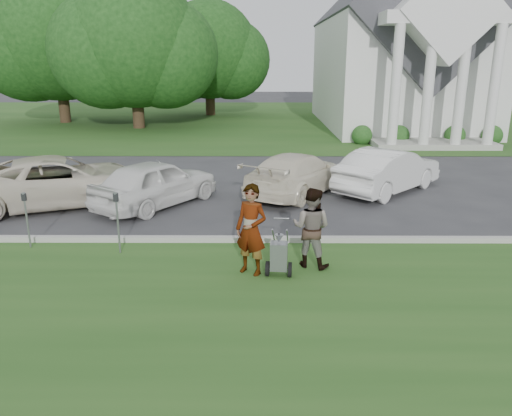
{
  "coord_description": "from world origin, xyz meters",
  "views": [
    {
      "loc": [
        -0.08,
        -11.17,
        4.42
      ],
      "look_at": [
        -0.13,
        0.0,
        1.06
      ],
      "focal_mm": 35.0,
      "sensor_mm": 36.0,
      "label": 1
    }
  ],
  "objects_px": {
    "tree_back": "(209,54)",
    "parking_meter_near": "(117,215)",
    "church": "(398,34)",
    "car_a": "(60,181)",
    "car_d": "(388,170)",
    "person_right": "(311,228)",
    "tree_left": "(134,47)",
    "person_left": "(251,230)",
    "car_b": "(156,183)",
    "parking_meter_far": "(26,213)",
    "striping_cart": "(279,257)",
    "car_c": "(298,174)",
    "tree_far": "(57,39)"
  },
  "relations": [
    {
      "from": "tree_back",
      "to": "person_right",
      "type": "height_order",
      "value": "tree_back"
    },
    {
      "from": "person_left",
      "to": "person_right",
      "type": "xyz_separation_m",
      "value": [
        1.3,
        0.4,
        -0.09
      ]
    },
    {
      "from": "car_d",
      "to": "tree_far",
      "type": "bearing_deg",
      "value": -2.18
    },
    {
      "from": "tree_left",
      "to": "parking_meter_far",
      "type": "xyz_separation_m",
      "value": [
        2.39,
        -21.84,
        -4.24
      ]
    },
    {
      "from": "car_a",
      "to": "car_c",
      "type": "xyz_separation_m",
      "value": [
        7.49,
        1.4,
        -0.07
      ]
    },
    {
      "from": "parking_meter_far",
      "to": "person_left",
      "type": "bearing_deg",
      "value": -15.35
    },
    {
      "from": "church",
      "to": "car_d",
      "type": "xyz_separation_m",
      "value": [
        -4.63,
        -17.56,
        -5.19
      ]
    },
    {
      "from": "car_b",
      "to": "car_c",
      "type": "distance_m",
      "value": 4.73
    },
    {
      "from": "tree_left",
      "to": "car_c",
      "type": "distance_m",
      "value": 19.62
    },
    {
      "from": "tree_left",
      "to": "striping_cart",
      "type": "relative_size",
      "value": 9.48
    },
    {
      "from": "striping_cart",
      "to": "car_d",
      "type": "xyz_separation_m",
      "value": [
        4.02,
        7.02,
        0.32
      ]
    },
    {
      "from": "car_d",
      "to": "striping_cart",
      "type": "bearing_deg",
      "value": 104.65
    },
    {
      "from": "person_left",
      "to": "car_d",
      "type": "height_order",
      "value": "person_left"
    },
    {
      "from": "tree_back",
      "to": "car_a",
      "type": "height_order",
      "value": "tree_back"
    },
    {
      "from": "church",
      "to": "parking_meter_far",
      "type": "bearing_deg",
      "value": -122.49
    },
    {
      "from": "tree_back",
      "to": "car_b",
      "type": "distance_m",
      "value": 26.52
    },
    {
      "from": "church",
      "to": "tree_far",
      "type": "relative_size",
      "value": 2.07
    },
    {
      "from": "church",
      "to": "person_right",
      "type": "xyz_separation_m",
      "value": [
        -7.93,
        -24.04,
        -5.05
      ]
    },
    {
      "from": "striping_cart",
      "to": "person_left",
      "type": "bearing_deg",
      "value": 172.4
    },
    {
      "from": "car_a",
      "to": "striping_cart",
      "type": "bearing_deg",
      "value": -151.79
    },
    {
      "from": "car_b",
      "to": "striping_cart",
      "type": "bearing_deg",
      "value": 158.58
    },
    {
      "from": "car_b",
      "to": "car_d",
      "type": "relative_size",
      "value": 0.95
    },
    {
      "from": "tree_left",
      "to": "striping_cart",
      "type": "height_order",
      "value": "tree_left"
    },
    {
      "from": "church",
      "to": "parking_meter_near",
      "type": "relative_size",
      "value": 16.24
    },
    {
      "from": "person_left",
      "to": "parking_meter_far",
      "type": "bearing_deg",
      "value": -165.68
    },
    {
      "from": "tree_back",
      "to": "car_d",
      "type": "relative_size",
      "value": 2.11
    },
    {
      "from": "tree_far",
      "to": "person_left",
      "type": "relative_size",
      "value": 5.98
    },
    {
      "from": "tree_far",
      "to": "car_d",
      "type": "bearing_deg",
      "value": -46.59
    },
    {
      "from": "tree_back",
      "to": "car_b",
      "type": "bearing_deg",
      "value": -88.33
    },
    {
      "from": "car_c",
      "to": "car_d",
      "type": "height_order",
      "value": "car_d"
    },
    {
      "from": "person_right",
      "to": "car_a",
      "type": "xyz_separation_m",
      "value": [
        -7.32,
        4.79,
        -0.12
      ]
    },
    {
      "from": "person_right",
      "to": "car_c",
      "type": "relative_size",
      "value": 0.37
    },
    {
      "from": "person_left",
      "to": "parking_meter_near",
      "type": "relative_size",
      "value": 1.31
    },
    {
      "from": "tree_far",
      "to": "person_left",
      "type": "distance_m",
      "value": 30.08
    },
    {
      "from": "parking_meter_far",
      "to": "car_a",
      "type": "relative_size",
      "value": 0.25
    },
    {
      "from": "tree_back",
      "to": "parking_meter_far",
      "type": "xyz_separation_m",
      "value": [
        -1.61,
        -29.84,
        -3.85
      ]
    },
    {
      "from": "parking_meter_near",
      "to": "person_left",
      "type": "bearing_deg",
      "value": -20.08
    },
    {
      "from": "car_d",
      "to": "tree_back",
      "type": "bearing_deg",
      "value": -26.66
    },
    {
      "from": "tree_back",
      "to": "parking_meter_near",
      "type": "height_order",
      "value": "tree_back"
    },
    {
      "from": "striping_cart",
      "to": "parking_meter_near",
      "type": "distance_m",
      "value": 3.95
    },
    {
      "from": "striping_cart",
      "to": "car_a",
      "type": "xyz_separation_m",
      "value": [
        -6.6,
        5.33,
        0.33
      ]
    },
    {
      "from": "striping_cart",
      "to": "parking_meter_far",
      "type": "bearing_deg",
      "value": 170.45
    },
    {
      "from": "tree_far",
      "to": "parking_meter_far",
      "type": "bearing_deg",
      "value": -71.34
    },
    {
      "from": "tree_back",
      "to": "car_b",
      "type": "height_order",
      "value": "tree_back"
    },
    {
      "from": "tree_left",
      "to": "car_d",
      "type": "xyz_separation_m",
      "value": [
        12.38,
        -16.43,
        -4.36
      ]
    },
    {
      "from": "person_left",
      "to": "parking_meter_near",
      "type": "height_order",
      "value": "person_left"
    },
    {
      "from": "tree_back",
      "to": "person_left",
      "type": "bearing_deg",
      "value": -83.11
    },
    {
      "from": "church",
      "to": "car_a",
      "type": "xyz_separation_m",
      "value": [
        -15.25,
        -19.25,
        -5.17
      ]
    },
    {
      "from": "parking_meter_far",
      "to": "church",
      "type": "bearing_deg",
      "value": 57.51
    },
    {
      "from": "person_left",
      "to": "car_c",
      "type": "xyz_separation_m",
      "value": [
        1.47,
        6.59,
        -0.28
      ]
    }
  ]
}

